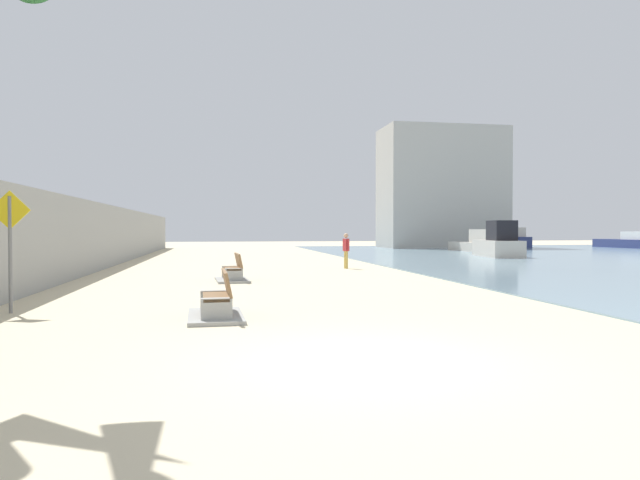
{
  "coord_description": "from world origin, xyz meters",
  "views": [
    {
      "loc": [
        -1.98,
        -7.51,
        1.82
      ],
      "look_at": [
        1.33,
        10.84,
        1.47
      ],
      "focal_mm": 31.77,
      "sensor_mm": 36.0,
      "label": 1
    }
  ],
  "objects_px": {
    "boat_nearest": "(633,242)",
    "boat_outer": "(499,244)",
    "person_walking": "(346,248)",
    "boat_mid_bay": "(481,244)",
    "pedestrian_sign": "(10,237)",
    "bench_near": "(217,307)",
    "bench_far": "(233,274)",
    "boat_far_right": "(510,240)"
  },
  "relations": [
    {
      "from": "boat_far_right",
      "to": "person_walking",
      "type": "bearing_deg",
      "value": -131.19
    },
    {
      "from": "bench_far",
      "to": "boat_nearest",
      "type": "xyz_separation_m",
      "value": [
        38.82,
        28.09,
        0.39
      ]
    },
    {
      "from": "boat_nearest",
      "to": "person_walking",
      "type": "bearing_deg",
      "value": -145.99
    },
    {
      "from": "bench_near",
      "to": "bench_far",
      "type": "distance_m",
      "value": 8.37
    },
    {
      "from": "person_walking",
      "to": "pedestrian_sign",
      "type": "height_order",
      "value": "pedestrian_sign"
    },
    {
      "from": "boat_far_right",
      "to": "boat_outer",
      "type": "bearing_deg",
      "value": -121.0
    },
    {
      "from": "person_walking",
      "to": "boat_mid_bay",
      "type": "xyz_separation_m",
      "value": [
        14.95,
        16.8,
        -0.27
      ]
    },
    {
      "from": "boat_outer",
      "to": "bench_far",
      "type": "bearing_deg",
      "value": -140.99
    },
    {
      "from": "bench_far",
      "to": "person_walking",
      "type": "bearing_deg",
      "value": 45.83
    },
    {
      "from": "boat_nearest",
      "to": "boat_mid_bay",
      "type": "height_order",
      "value": "boat_mid_bay"
    },
    {
      "from": "boat_far_right",
      "to": "boat_mid_bay",
      "type": "xyz_separation_m",
      "value": [
        -7.38,
        -8.72,
        -0.1
      ]
    },
    {
      "from": "person_walking",
      "to": "boat_mid_bay",
      "type": "distance_m",
      "value": 22.49
    },
    {
      "from": "boat_nearest",
      "to": "pedestrian_sign",
      "type": "bearing_deg",
      "value": -141.38
    },
    {
      "from": "pedestrian_sign",
      "to": "bench_near",
      "type": "bearing_deg",
      "value": -18.6
    },
    {
      "from": "bench_near",
      "to": "person_walking",
      "type": "xyz_separation_m",
      "value": [
        5.88,
        13.86,
        0.72
      ]
    },
    {
      "from": "bench_near",
      "to": "boat_mid_bay",
      "type": "bearing_deg",
      "value": 55.81
    },
    {
      "from": "bench_far",
      "to": "boat_outer",
      "type": "bearing_deg",
      "value": 39.01
    },
    {
      "from": "person_walking",
      "to": "boat_mid_bay",
      "type": "bearing_deg",
      "value": 48.34
    },
    {
      "from": "boat_nearest",
      "to": "boat_far_right",
      "type": "bearing_deg",
      "value": 165.26
    },
    {
      "from": "person_walking",
      "to": "boat_far_right",
      "type": "height_order",
      "value": "boat_far_right"
    },
    {
      "from": "bench_near",
      "to": "bench_far",
      "type": "height_order",
      "value": "same"
    },
    {
      "from": "bench_near",
      "to": "person_walking",
      "type": "distance_m",
      "value": 15.08
    },
    {
      "from": "bench_near",
      "to": "person_walking",
      "type": "height_order",
      "value": "person_walking"
    },
    {
      "from": "bench_near",
      "to": "boat_far_right",
      "type": "distance_m",
      "value": 48.45
    },
    {
      "from": "person_walking",
      "to": "boat_far_right",
      "type": "distance_m",
      "value": 33.91
    },
    {
      "from": "bench_near",
      "to": "pedestrian_sign",
      "type": "distance_m",
      "value": 4.87
    },
    {
      "from": "boat_mid_bay",
      "to": "pedestrian_sign",
      "type": "bearing_deg",
      "value": -130.87
    },
    {
      "from": "boat_far_right",
      "to": "bench_near",
      "type": "bearing_deg",
      "value": -125.62
    },
    {
      "from": "bench_far",
      "to": "pedestrian_sign",
      "type": "height_order",
      "value": "pedestrian_sign"
    },
    {
      "from": "bench_near",
      "to": "boat_far_right",
      "type": "xyz_separation_m",
      "value": [
        28.22,
        39.38,
        0.55
      ]
    },
    {
      "from": "boat_nearest",
      "to": "boat_outer",
      "type": "bearing_deg",
      "value": -146.9
    },
    {
      "from": "bench_near",
      "to": "boat_far_right",
      "type": "bearing_deg",
      "value": 54.38
    },
    {
      "from": "boat_outer",
      "to": "boat_nearest",
      "type": "xyz_separation_m",
      "value": [
        21.21,
        13.83,
        -0.27
      ]
    },
    {
      "from": "bench_far",
      "to": "boat_mid_bay",
      "type": "height_order",
      "value": "boat_mid_bay"
    },
    {
      "from": "bench_far",
      "to": "boat_nearest",
      "type": "distance_m",
      "value": 47.92
    },
    {
      "from": "person_walking",
      "to": "pedestrian_sign",
      "type": "bearing_deg",
      "value": -129.76
    },
    {
      "from": "boat_nearest",
      "to": "pedestrian_sign",
      "type": "xyz_separation_m",
      "value": [
        -43.77,
        -34.96,
        1.03
      ]
    },
    {
      "from": "bench_near",
      "to": "boat_nearest",
      "type": "height_order",
      "value": "boat_nearest"
    },
    {
      "from": "bench_near",
      "to": "bench_far",
      "type": "bearing_deg",
      "value": 86.33
    },
    {
      "from": "bench_far",
      "to": "boat_mid_bay",
      "type": "distance_m",
      "value": 30.16
    },
    {
      "from": "boat_outer",
      "to": "boat_mid_bay",
      "type": "distance_m",
      "value": 8.48
    },
    {
      "from": "boat_mid_bay",
      "to": "boat_outer",
      "type": "bearing_deg",
      "value": -108.47
    }
  ]
}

